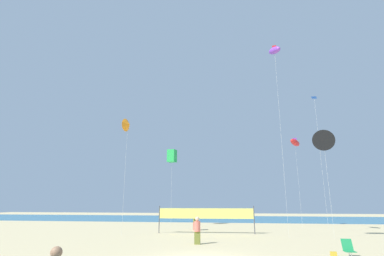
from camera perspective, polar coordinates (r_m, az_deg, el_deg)
ocean_band at (r=51.43m, az=6.69°, el=-17.25°), size 120.00×20.00×0.01m
beachgoer_coral_shirt at (r=20.73m, az=1.05°, el=-19.26°), size 0.41×0.41×1.77m
beachgoer_olive_shirt at (r=30.74m, az=0.61°, el=-17.69°), size 0.39×0.39×1.72m
folding_beach_chair at (r=17.92m, az=28.33°, el=-20.00°), size 0.52×0.65×0.89m
volleyball_net at (r=27.45m, az=2.72°, el=-16.58°), size 8.65×0.35×2.40m
beach_handbag at (r=17.97m, az=26.01°, el=-21.34°), size 0.31×0.15×0.24m
kite_green_box at (r=35.81m, az=-3.95°, el=-5.50°), size 1.12×1.12×8.95m
kite_violet_inflatable at (r=28.86m, az=15.88°, el=14.39°), size 1.30×2.02×16.92m
kite_orange_delta at (r=27.04m, az=-12.51°, el=0.59°), size 0.70×1.24×10.13m
kite_red_inflatable at (r=36.69m, az=19.55°, el=-2.70°), size 1.74×2.14×10.15m
kite_black_delta at (r=26.34m, az=24.39°, el=-2.27°), size 1.79×0.85×8.53m
kite_blue_diamond at (r=36.76m, az=22.90°, el=5.14°), size 0.73×0.71×14.74m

